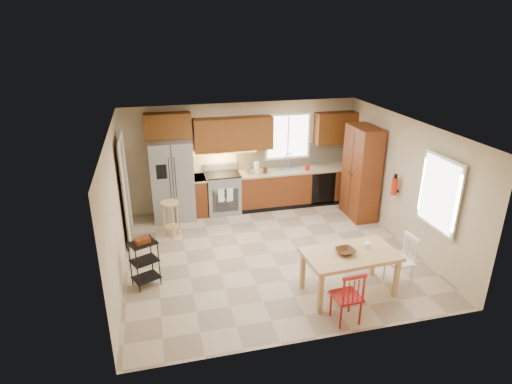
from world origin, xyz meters
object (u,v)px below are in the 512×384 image
Objects in this scene: fire_extinguisher at (394,186)px; table_jar at (367,246)px; dining_table at (349,273)px; chair_red at (346,295)px; bar_stool at (171,219)px; chair_white at (400,260)px; soap_bottle at (307,166)px; range_stove at (223,193)px; pantry at (361,173)px; utility_cart at (145,263)px; table_bowl at (345,254)px; refrigerator at (172,180)px.

fire_extinguisher is 2.91× the size of table_jar.
dining_table is 0.74m from chair_red.
bar_stool is at bearing 166.52° from fire_extinguisher.
chair_white is 1.16× the size of bar_stool.
bar_stool is (-3.30, -0.88, -0.61)m from soap_bottle.
bar_stool is (-2.71, 2.76, 0.01)m from dining_table.
range_stove is 0.44× the size of pantry.
pantry is (0.95, -0.90, 0.05)m from soap_bottle.
fire_extinguisher reaches higher than soap_bottle.
fire_extinguisher is 0.41× the size of chair_white.
table_jar is at bearing -114.51° from pantry.
range_stove is 1.21× the size of bar_stool.
pantry is 3.93m from chair_red.
range_stove reaches higher than chair_white.
chair_white is at bearing -37.66° from utility_cart.
pantry reaches higher than fire_extinguisher.
dining_table is at bearing -135.72° from fire_extinguisher.
utility_cart is (-4.20, 0.98, -0.02)m from chair_white.
bar_stool is (-4.25, 0.02, -0.67)m from pantry.
soap_bottle reaches higher than table_bowl.
dining_table is at bearing -99.15° from soap_bottle.
soap_bottle is 0.53× the size of fire_extinguisher.
range_stove is 4.39m from chair_white.
bar_stool is (-2.36, 3.41, -0.06)m from chair_red.
dining_table is 3.40m from utility_cart.
table_bowl is (-1.63, -2.74, -0.31)m from pantry.
fire_extinguisher reaches higher than dining_table.
pantry reaches higher than chair_white.
refrigerator reaches higher than table_bowl.
dining_table is 1.77× the size of utility_cart.
dining_table is 12.16× the size of table_jar.
table_bowl reaches higher than bar_stool.
chair_red is 1.16× the size of bar_stool.
fire_extinguisher is at bearing 48.64° from table_jar.
table_jar is at bearing -131.36° from fire_extinguisher.
soap_bottle is at bearing 24.61° from bar_stool.
refrigerator is 5.06× the size of fire_extinguisher.
table_jar is at bearing 82.34° from chair_white.
refrigerator is at bearing -177.01° from range_stove.
utility_cart reaches higher than table_jar.
table_jar is (1.77, -3.63, 0.31)m from range_stove.
table_bowl is at bearing 64.89° from chair_red.
range_stove is 2.56× the size of fire_extinguisher.
chair_red is 7.15× the size of table_jar.
fire_extinguisher is 1.94m from chair_white.
fire_extinguisher is 4.63m from bar_stool.
pantry is at bearing 57.32° from chair_red.
dining_table is 1.70× the size of chair_white.
pantry is at bearing 9.41° from bar_stool.
utility_cart is at bearing -145.68° from soap_bottle.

